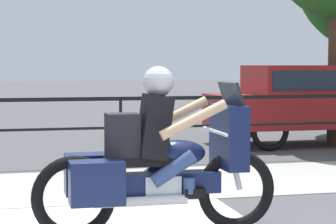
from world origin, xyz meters
TOP-DOWN VIEW (x-y plane):
  - sidewalk_band at (0.00, 3.40)m, footprint 44.00×2.40m
  - fence_railing at (0.00, 5.08)m, footprint 36.00×0.05m
  - motorcycle at (-0.36, 0.78)m, footprint 2.34×0.76m
  - parked_car at (4.22, 6.89)m, footprint 4.40×1.70m

SIDE VIEW (x-z plane):
  - sidewalk_band at x=0.00m, z-range 0.00..0.01m
  - motorcycle at x=-0.36m, z-range -0.09..1.49m
  - fence_railing at x=0.00m, z-range 0.32..1.41m
  - parked_car at x=4.22m, z-range 0.13..1.71m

